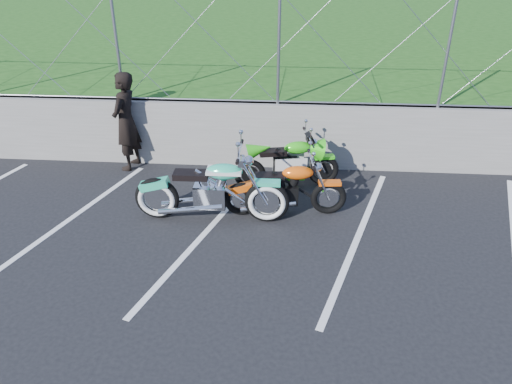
# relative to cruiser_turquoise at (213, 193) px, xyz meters

# --- Properties ---
(ground) EXTENTS (90.00, 90.00, 0.00)m
(ground) POSITION_rel_cruiser_turquoise_xyz_m (-0.05, -1.33, -0.51)
(ground) COLOR black
(ground) RESTS_ON ground
(retaining_wall) EXTENTS (30.00, 0.22, 1.30)m
(retaining_wall) POSITION_rel_cruiser_turquoise_xyz_m (-0.05, 2.17, 0.14)
(retaining_wall) COLOR slate
(retaining_wall) RESTS_ON ground
(grass_field) EXTENTS (30.00, 20.00, 1.30)m
(grass_field) POSITION_rel_cruiser_turquoise_xyz_m (-0.05, 12.17, 0.14)
(grass_field) COLOR #1E4B14
(grass_field) RESTS_ON ground
(chain_link_fence) EXTENTS (28.00, 0.03, 2.00)m
(chain_link_fence) POSITION_rel_cruiser_turquoise_xyz_m (-0.05, 2.17, 1.79)
(chain_link_fence) COLOR gray
(chain_link_fence) RESTS_ON retaining_wall
(parking_lines) EXTENTS (18.29, 4.31, 0.01)m
(parking_lines) POSITION_rel_cruiser_turquoise_xyz_m (1.15, -0.33, -0.50)
(parking_lines) COLOR silver
(parking_lines) RESTS_ON ground
(cruiser_turquoise) EXTENTS (2.55, 0.80, 1.27)m
(cruiser_turquoise) POSITION_rel_cruiser_turquoise_xyz_m (0.00, 0.00, 0.00)
(cruiser_turquoise) COLOR black
(cruiser_turquoise) RESTS_ON ground
(naked_orange) EXTENTS (2.06, 0.70, 1.03)m
(naked_orange) POSITION_rel_cruiser_turquoise_xyz_m (1.19, 0.27, -0.07)
(naked_orange) COLOR black
(naked_orange) RESTS_ON ground
(sportbike_green) EXTENTS (1.95, 0.69, 1.02)m
(sportbike_green) POSITION_rel_cruiser_turquoise_xyz_m (1.20, 1.28, -0.07)
(sportbike_green) COLOR black
(sportbike_green) RESTS_ON ground
(person_standing) EXTENTS (0.58, 0.77, 1.94)m
(person_standing) POSITION_rel_cruiser_turquoise_xyz_m (-1.97, 1.87, 0.46)
(person_standing) COLOR black
(person_standing) RESTS_ON ground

